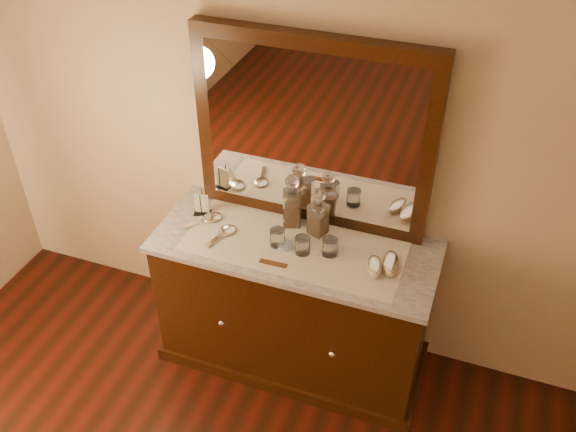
# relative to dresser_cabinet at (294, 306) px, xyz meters

# --- Properties ---
(dresser_cabinet) EXTENTS (1.40, 0.55, 0.82)m
(dresser_cabinet) POSITION_rel_dresser_cabinet_xyz_m (0.00, 0.00, 0.00)
(dresser_cabinet) COLOR black
(dresser_cabinet) RESTS_ON floor
(dresser_plinth) EXTENTS (1.46, 0.59, 0.08)m
(dresser_plinth) POSITION_rel_dresser_cabinet_xyz_m (0.00, 0.00, -0.37)
(dresser_plinth) COLOR black
(dresser_plinth) RESTS_ON floor
(knob_left) EXTENTS (0.04, 0.04, 0.04)m
(knob_left) POSITION_rel_dresser_cabinet_xyz_m (-0.30, -0.28, 0.04)
(knob_left) COLOR silver
(knob_left) RESTS_ON dresser_cabinet
(knob_right) EXTENTS (0.04, 0.04, 0.04)m
(knob_right) POSITION_rel_dresser_cabinet_xyz_m (0.30, -0.28, 0.04)
(knob_right) COLOR silver
(knob_right) RESTS_ON dresser_cabinet
(marble_top) EXTENTS (1.44, 0.59, 0.03)m
(marble_top) POSITION_rel_dresser_cabinet_xyz_m (0.00, 0.00, 0.42)
(marble_top) COLOR silver
(marble_top) RESTS_ON dresser_cabinet
(mirror_frame) EXTENTS (1.20, 0.08, 1.00)m
(mirror_frame) POSITION_rel_dresser_cabinet_xyz_m (0.00, 0.25, 0.94)
(mirror_frame) COLOR black
(mirror_frame) RESTS_ON marble_top
(mirror_glass) EXTENTS (1.06, 0.01, 0.86)m
(mirror_glass) POSITION_rel_dresser_cabinet_xyz_m (0.00, 0.21, 0.94)
(mirror_glass) COLOR white
(mirror_glass) RESTS_ON marble_top
(lace_runner) EXTENTS (1.10, 0.45, 0.00)m
(lace_runner) POSITION_rel_dresser_cabinet_xyz_m (0.00, -0.02, 0.44)
(lace_runner) COLOR beige
(lace_runner) RESTS_ON marble_top
(pin_dish) EXTENTS (0.10, 0.10, 0.01)m
(pin_dish) POSITION_rel_dresser_cabinet_xyz_m (-0.04, -0.04, 0.45)
(pin_dish) COLOR white
(pin_dish) RESTS_ON lace_runner
(comb) EXTENTS (0.14, 0.03, 0.01)m
(comb) POSITION_rel_dresser_cabinet_xyz_m (-0.05, -0.18, 0.45)
(comb) COLOR #673012
(comb) RESTS_ON lace_runner
(napkin_rack) EXTENTS (0.10, 0.08, 0.14)m
(napkin_rack) POSITION_rel_dresser_cabinet_xyz_m (-0.55, 0.07, 0.50)
(napkin_rack) COLOR black
(napkin_rack) RESTS_ON marble_top
(decanter_left) EXTENTS (0.12, 0.12, 0.30)m
(decanter_left) POSITION_rel_dresser_cabinet_xyz_m (-0.07, 0.15, 0.56)
(decanter_left) COLOR #9C5C16
(decanter_left) RESTS_ON lace_runner
(decanter_right) EXTENTS (0.11, 0.11, 0.27)m
(decanter_right) POSITION_rel_dresser_cabinet_xyz_m (0.08, 0.12, 0.55)
(decanter_right) COLOR #9C5C16
(decanter_right) RESTS_ON lace_runner
(brush_near) EXTENTS (0.11, 0.16, 0.04)m
(brush_near) POSITION_rel_dresser_cabinet_xyz_m (0.42, -0.05, 0.46)
(brush_near) COLOR tan
(brush_near) RESTS_ON lace_runner
(brush_far) EXTENTS (0.10, 0.18, 0.05)m
(brush_far) POSITION_rel_dresser_cabinet_xyz_m (0.49, -0.01, 0.47)
(brush_far) COLOR tan
(brush_far) RESTS_ON lace_runner
(hand_mirror_outer) EXTENTS (0.19, 0.21, 0.02)m
(hand_mirror_outer) POSITION_rel_dresser_cabinet_xyz_m (-0.49, 0.03, 0.45)
(hand_mirror_outer) COLOR silver
(hand_mirror_outer) RESTS_ON lace_runner
(hand_mirror_inner) EXTENTS (0.11, 0.22, 0.02)m
(hand_mirror_inner) POSITION_rel_dresser_cabinet_xyz_m (-0.36, -0.05, 0.45)
(hand_mirror_inner) COLOR silver
(hand_mirror_inner) RESTS_ON lace_runner
(tumblers) EXTENTS (0.35, 0.11, 0.09)m
(tumblers) POSITION_rel_dresser_cabinet_xyz_m (0.05, -0.03, 0.49)
(tumblers) COLOR white
(tumblers) RESTS_ON lace_runner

